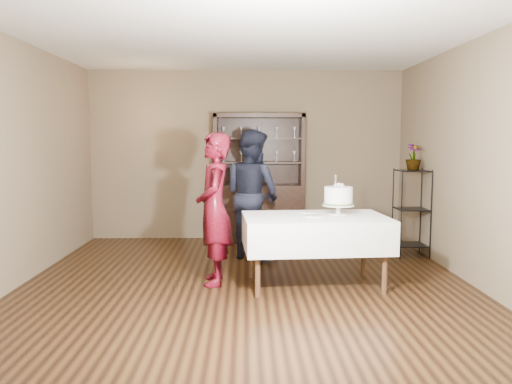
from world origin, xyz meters
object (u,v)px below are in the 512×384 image
at_px(plant_etagere, 411,209).
at_px(man, 252,194).
at_px(cake, 338,197).
at_px(woman, 214,209).
at_px(potted_plant, 413,157).
at_px(cake_table, 315,233).
at_px(china_hutch, 259,199).

relative_size(plant_etagere, man, 0.69).
height_order(man, cake, man).
xyz_separation_m(woman, potted_plant, (2.63, 1.28, 0.53)).
bearing_deg(cake_table, cake, 23.04).
bearing_deg(plant_etagere, man, -177.48).
bearing_deg(china_hutch, woman, -103.26).
xyz_separation_m(cake_table, man, (-0.67, 1.31, 0.28)).
bearing_deg(cake_table, man, 117.23).
distance_m(plant_etagere, woman, 2.94).
xyz_separation_m(cake_table, woman, (-1.11, 0.11, 0.25)).
distance_m(man, cake, 1.53).
bearing_deg(man, cake_table, 162.57).
bearing_deg(cake_table, plant_etagere, 42.61).
bearing_deg(china_hutch, cake_table, -77.38).
height_order(woman, potted_plant, woman).
relative_size(man, cake, 3.59).
bearing_deg(plant_etagere, woman, -153.72).
xyz_separation_m(china_hutch, plant_etagere, (2.08, -1.05, -0.01)).
height_order(china_hutch, cake, china_hutch).
distance_m(china_hutch, cake, 2.50).
xyz_separation_m(cake_table, cake, (0.27, 0.12, 0.38)).
bearing_deg(man, woman, 115.62).
bearing_deg(woman, cake, 85.88).
height_order(plant_etagere, cake, cake).
relative_size(plant_etagere, cake_table, 0.75).
height_order(cake_table, woman, woman).
bearing_deg(china_hutch, cake, -70.64).
height_order(cake, potted_plant, potted_plant).
bearing_deg(plant_etagere, cake, -134.23).
distance_m(cake, potted_plant, 1.82).
distance_m(plant_etagere, cake, 1.83).
distance_m(plant_etagere, man, 2.22).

